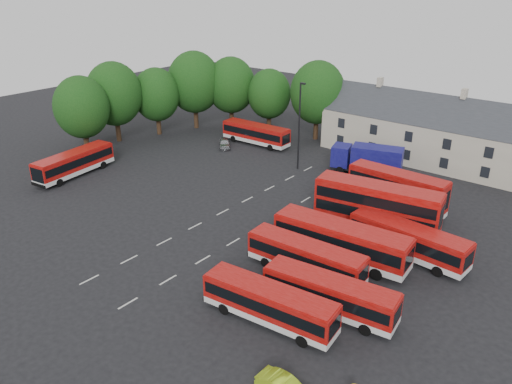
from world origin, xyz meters
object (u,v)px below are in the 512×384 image
bus_west (74,162)px  lamppost (299,124)px  bus_row_a (269,302)px  bus_dd_south (377,205)px  silver_car (225,143)px  box_truck (368,159)px

bus_west → lamppost: 27.73m
bus_row_a → bus_dd_south: size_ratio=0.85×
bus_west → silver_car: bus_west is taller
bus_row_a → bus_dd_south: bearing=85.2°
lamppost → bus_west: bearing=-136.4°
bus_row_a → silver_car: bearing=130.7°
bus_row_a → bus_dd_south: 17.22m
lamppost → silver_car: bearing=178.1°
bus_west → bus_row_a: bearing=-109.8°
bus_row_a → bus_west: (-35.43, 7.21, 0.09)m
box_truck → bus_west: bearing=-157.7°
bus_row_a → lamppost: 30.70m
silver_car → bus_dd_south: bearing=-62.3°
bus_dd_south → box_truck: bearing=111.2°
bus_west → silver_car: (6.97, 19.36, -1.15)m
bus_dd_south → bus_west: (-34.98, -9.98, -0.94)m
silver_car → lamppost: 13.90m
silver_car → lamppost: bearing=-45.7°
bus_dd_south → box_truck: (-7.46, 12.69, -0.67)m
box_truck → bus_row_a: bearing=-92.3°
bus_west → box_truck: box_truck is taller
bus_row_a → box_truck: 30.91m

